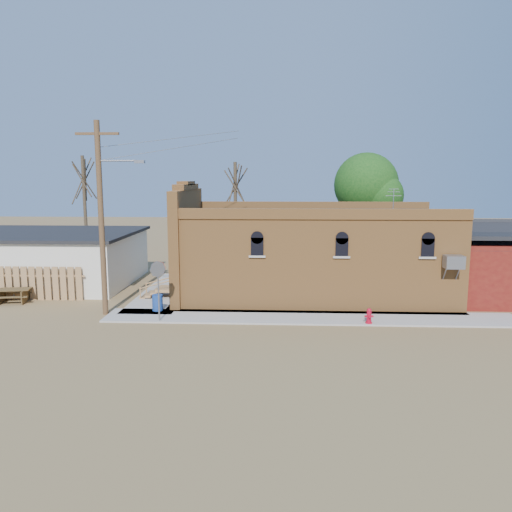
{
  "coord_description": "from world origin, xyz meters",
  "views": [
    {
      "loc": [
        0.04,
        -21.49,
        6.44
      ],
      "look_at": [
        -1.16,
        4.14,
        2.4
      ],
      "focal_mm": 35.0,
      "sensor_mm": 36.0,
      "label": 1
    }
  ],
  "objects_px": {
    "stop_sign": "(158,275)",
    "picnic_table": "(13,294)",
    "utility_pole": "(102,214)",
    "trash_barrel": "(157,303)",
    "brick_bar": "(308,254)",
    "fire_hydrant": "(369,316)"
  },
  "relations": [
    {
      "from": "trash_barrel",
      "to": "brick_bar",
      "type": "bearing_deg",
      "value": 26.97
    },
    {
      "from": "brick_bar",
      "to": "utility_pole",
      "type": "relative_size",
      "value": 1.82
    },
    {
      "from": "brick_bar",
      "to": "trash_barrel",
      "type": "bearing_deg",
      "value": -153.03
    },
    {
      "from": "picnic_table",
      "to": "brick_bar",
      "type": "bearing_deg",
      "value": -2.32
    },
    {
      "from": "utility_pole",
      "to": "picnic_table",
      "type": "bearing_deg",
      "value": 160.45
    },
    {
      "from": "trash_barrel",
      "to": "picnic_table",
      "type": "relative_size",
      "value": 0.4
    },
    {
      "from": "stop_sign",
      "to": "picnic_table",
      "type": "relative_size",
      "value": 1.39
    },
    {
      "from": "fire_hydrant",
      "to": "picnic_table",
      "type": "height_order",
      "value": "fire_hydrant"
    },
    {
      "from": "utility_pole",
      "to": "trash_barrel",
      "type": "bearing_deg",
      "value": 12.1
    },
    {
      "from": "trash_barrel",
      "to": "picnic_table",
      "type": "height_order",
      "value": "trash_barrel"
    },
    {
      "from": "stop_sign",
      "to": "picnic_table",
      "type": "distance_m",
      "value": 9.2
    },
    {
      "from": "brick_bar",
      "to": "utility_pole",
      "type": "bearing_deg",
      "value": -156.31
    },
    {
      "from": "utility_pole",
      "to": "fire_hydrant",
      "type": "relative_size",
      "value": 13.24
    },
    {
      "from": "stop_sign",
      "to": "trash_barrel",
      "type": "xyz_separation_m",
      "value": [
        -0.49,
        1.7,
        -1.7
      ]
    },
    {
      "from": "utility_pole",
      "to": "trash_barrel",
      "type": "relative_size",
      "value": 11.61
    },
    {
      "from": "stop_sign",
      "to": "trash_barrel",
      "type": "bearing_deg",
      "value": 90.56
    },
    {
      "from": "utility_pole",
      "to": "brick_bar",
      "type": "bearing_deg",
      "value": 23.69
    },
    {
      "from": "utility_pole",
      "to": "stop_sign",
      "type": "height_order",
      "value": "utility_pole"
    },
    {
      "from": "fire_hydrant",
      "to": "trash_barrel",
      "type": "xyz_separation_m",
      "value": [
        -9.84,
        1.7,
        0.05
      ]
    },
    {
      "from": "trash_barrel",
      "to": "picnic_table",
      "type": "xyz_separation_m",
      "value": [
        -7.96,
        1.5,
        0.01
      ]
    },
    {
      "from": "stop_sign",
      "to": "trash_barrel",
      "type": "distance_m",
      "value": 2.46
    },
    {
      "from": "brick_bar",
      "to": "trash_barrel",
      "type": "height_order",
      "value": "brick_bar"
    }
  ]
}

